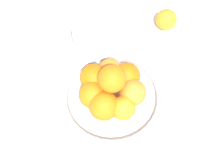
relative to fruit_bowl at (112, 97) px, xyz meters
The scene contains 5 objects.
ground_plane 0.02m from the fruit_bowl, ahead, with size 4.00×4.00×0.00m, color silver.
fruit_bowl is the anchor object (origin of this frame).
orange_pile 0.06m from the fruit_bowl, 57.96° to the left, with size 0.18×0.18×0.13m.
stray_orange 0.31m from the fruit_bowl, 89.06° to the right, with size 0.07×0.07×0.07m, color orange.
drinking_glass 0.23m from the fruit_bowl, 13.44° to the right, with size 0.07×0.07×0.09m, color silver.
Camera 1 is at (-0.20, 0.30, 0.81)m, focal length 50.00 mm.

